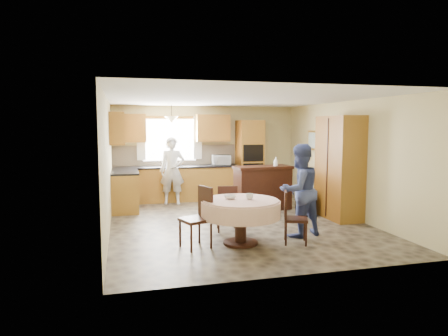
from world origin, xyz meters
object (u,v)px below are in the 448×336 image
Objects in this scene: cupboard at (339,168)px; chair_back at (227,206)px; dining_table at (241,209)px; chair_left at (200,214)px; oven_tower at (250,159)px; sideboard at (263,189)px; person_sink at (172,171)px; chair_right at (291,215)px; person_dining at (299,190)px.

cupboard is 2.48× the size of chair_back.
dining_table is 1.33× the size of chair_left.
cupboard reaches higher than oven_tower.
dining_table is 0.81m from chair_back.
sideboard is 1.54× the size of chair_back.
sideboard is (-0.20, -1.60, -0.58)m from oven_tower.
chair_back is at bearing -70.05° from person_sink.
oven_tower is 2.40× the size of chair_right.
chair_right is 4.21m from person_sink.
person_sink reaches higher than chair_back.
sideboard is 2.85m from dining_table.
person_dining reaches higher than sideboard.
sideboard is at bearing 135.56° from cupboard.
cupboard is at bearing -28.80° from chair_right.
chair_left is at bearing -82.89° from person_sink.
cupboard reaches higher than person_sink.
chair_back is 0.52× the size of person_sink.
sideboard is 0.82× the size of person_dining.
dining_table is at bearing -72.42° from person_sink.
chair_left is (-2.00, -2.52, 0.06)m from sideboard.
chair_left is 1.12× the size of chair_right.
oven_tower is 3.04m from cupboard.
chair_back is 1.30m from chair_right.
sideboard is 2.18m from chair_back.
dining_table is 0.78× the size of person_sink.
cupboard reaches higher than sideboard.
chair_left is 1.54m from chair_right.
chair_left is 3.75m from person_sink.
sideboard is 2.36m from person_dining.
chair_back is (-2.59, -0.49, -0.60)m from cupboard.
chair_back is 0.99× the size of chair_right.
person_sink is 3.98m from person_dining.
oven_tower is 1.71m from sideboard.
person_sink is at bearing 100.13° from dining_table.
cupboard is 2.47× the size of chair_right.
cupboard is 3.55m from chair_left.
cupboard is 2.71m from chair_back.
person_sink is 1.02× the size of person_dining.
oven_tower is at bearing 12.32° from chair_right.
chair_back reaches higher than dining_table.
chair_right is (-0.67, -4.31, -0.57)m from oven_tower.
dining_table is 1.20m from person_dining.
cupboard is 1.32× the size of person_dining.
oven_tower reaches higher than dining_table.
dining_table is 0.86m from chair_right.
person_dining is at bearing -95.12° from oven_tower.
chair_right is (0.85, -0.98, 0.00)m from chair_back.
oven_tower is at bearing 77.77° from sideboard.
sideboard is at bearing -116.86° from chair_back.
sideboard reaches higher than chair_right.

